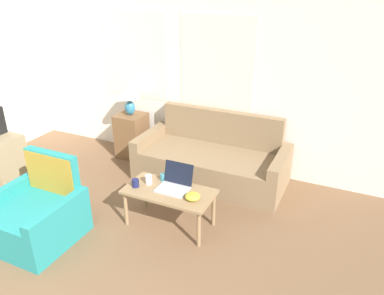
{
  "coord_description": "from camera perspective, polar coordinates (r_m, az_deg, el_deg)",
  "views": [
    {
      "loc": [
        2.47,
        -1.11,
        2.64
      ],
      "look_at": [
        0.73,
        2.64,
        0.75
      ],
      "focal_mm": 35.0,
      "sensor_mm": 36.0,
      "label": 1
    }
  ],
  "objects": [
    {
      "name": "table_lamp",
      "position": [
        5.79,
        -9.58,
        8.0
      ],
      "size": [
        0.34,
        0.34,
        0.48
      ],
      "color": "teal",
      "rests_on": "side_table"
    },
    {
      "name": "cup_navy",
      "position": [
        4.41,
        -4.41,
        -4.53
      ],
      "size": [
        0.07,
        0.07,
        0.08
      ],
      "color": "teal",
      "rests_on": "coffee_table"
    },
    {
      "name": "snack_bowl",
      "position": [
        4.04,
        0.09,
        -7.47
      ],
      "size": [
        0.16,
        0.16,
        0.08
      ],
      "color": "gold",
      "rests_on": "coffee_table"
    },
    {
      "name": "wall_back",
      "position": [
        5.63,
        -1.93,
        10.85
      ],
      "size": [
        6.37,
        0.06,
        2.6
      ],
      "color": "white",
      "rests_on": "ground_plane"
    },
    {
      "name": "armchair",
      "position": [
        4.49,
        -22.47,
        -9.55
      ],
      "size": [
        0.88,
        0.84,
        0.9
      ],
      "color": "teal",
      "rests_on": "ground_plane"
    },
    {
      "name": "side_table",
      "position": [
        6.01,
        -9.13,
        1.84
      ],
      "size": [
        0.42,
        0.42,
        0.7
      ],
      "color": "brown",
      "rests_on": "ground_plane"
    },
    {
      "name": "cup_white",
      "position": [
        4.35,
        -6.61,
        -4.86
      ],
      "size": [
        0.08,
        0.08,
        0.11
      ],
      "color": "white",
      "rests_on": "coffee_table"
    },
    {
      "name": "couch",
      "position": [
        5.3,
        3.12,
        -2.04
      ],
      "size": [
        2.07,
        0.91,
        0.92
      ],
      "color": "#846B4C",
      "rests_on": "ground_plane"
    },
    {
      "name": "laptop",
      "position": [
        4.24,
        -2.64,
        -5.47
      ],
      "size": [
        0.35,
        0.32,
        0.27
      ],
      "color": "#B7B7BC",
      "rests_on": "coffee_table"
    },
    {
      "name": "coffee_table",
      "position": [
        4.25,
        -3.49,
        -7.2
      ],
      "size": [
        1.02,
        0.52,
        0.46
      ],
      "color": "#8E704C",
      "rests_on": "ground_plane"
    },
    {
      "name": "cup_yellow",
      "position": [
        4.31,
        -8.61,
        -5.38
      ],
      "size": [
        0.08,
        0.08,
        0.09
      ],
      "color": "#191E4C",
      "rests_on": "coffee_table"
    }
  ]
}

